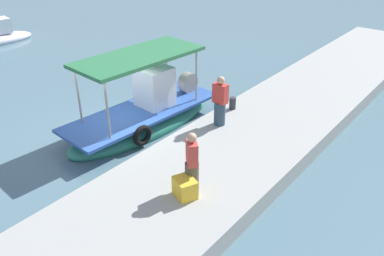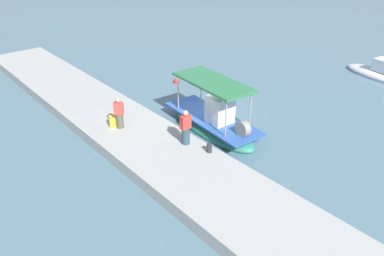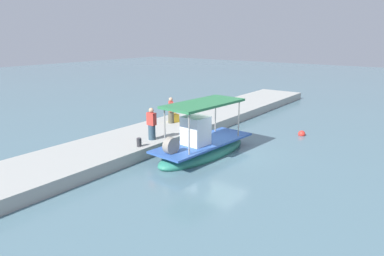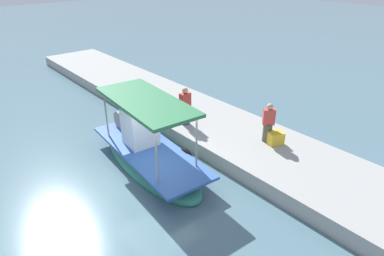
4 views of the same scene
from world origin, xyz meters
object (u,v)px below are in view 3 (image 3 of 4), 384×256
Objects in this scene: marker_buoy at (302,134)px; mooring_bollard at (139,142)px; fisherman_by_crate at (152,125)px; fisherman_near_bollard at (171,111)px; main_fishing_boat at (202,146)px; cargo_crate at (174,118)px.

mooring_bollard is at bearing -29.99° from marker_buoy.
mooring_bollard is at bearing 14.19° from fisherman_by_crate.
fisherman_near_bollard reaches higher than mooring_bollard.
main_fishing_boat is 14.68× the size of mooring_bollard.
main_fishing_boat reaches higher than fisherman_near_bollard.
mooring_bollard is at bearing -46.14° from main_fishing_boat.
fisherman_near_bollard reaches higher than marker_buoy.
fisherman_by_crate is (0.93, -2.62, 0.88)m from main_fishing_boat.
mooring_bollard is (4.64, 1.83, -0.52)m from fisherman_near_bollard.
mooring_bollard is at bearing 21.55° from fisherman_near_bollard.
fisherman_by_crate is 3.91× the size of marker_buoy.
marker_buoy is at bearing 118.70° from cargo_crate.
cargo_crate is (-2.80, -4.20, 0.36)m from main_fishing_boat.
fisherman_near_bollard reaches higher than cargo_crate.
main_fishing_boat is 2.92m from fisherman_by_crate.
main_fishing_boat reaches higher than mooring_bollard.
marker_buoy is (-7.57, 5.43, -1.28)m from fisherman_by_crate.
main_fishing_boat is 14.43× the size of marker_buoy.
main_fishing_boat is at bearing -22.93° from marker_buoy.
main_fishing_boat is 4.87m from fisherman_near_bollard.
marker_buoy is (-4.21, 6.94, -1.25)m from fisherman_near_bollard.
marker_buoy is at bearing 150.01° from mooring_bollard.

